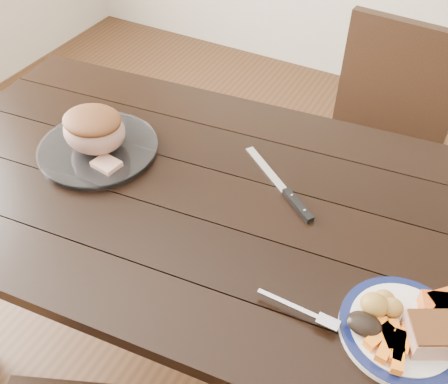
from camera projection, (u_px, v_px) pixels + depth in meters
The scene contains 15 objects.
ground at pixel (207, 340), 1.81m from camera, with size 4.00×4.00×0.00m, color #472B16.
dining_table at pixel (202, 216), 1.36m from camera, with size 1.68×1.06×0.75m.
chair_far at pixel (377, 140), 1.82m from camera, with size 0.45×0.46×0.93m.
dinner_plate at pixel (402, 330), 0.99m from camera, with size 0.25×0.25×0.02m, color white.
plate_rim at pixel (403, 328), 0.99m from camera, with size 0.25×0.25×0.02m, color #0D1441.
serving_platter at pixel (98, 150), 1.41m from camera, with size 0.33×0.33×0.02m, color white.
pork_slice at pixel (435, 335), 0.95m from camera, with size 0.10×0.08×0.05m, color tan.
roasted_potatoes at pixel (381, 304), 1.00m from camera, with size 0.08×0.07×0.05m.
carrot_batons at pixel (392, 342), 0.95m from camera, with size 0.08×0.11×0.02m.
pumpkin_wedges at pixel (441, 308), 0.99m from camera, with size 0.09×0.09×0.04m.
dark_mushroom at pixel (364, 324), 0.97m from camera, with size 0.07×0.05×0.03m, color black.
fork at pixel (304, 311), 1.01m from camera, with size 0.18×0.03×0.00m.
roast_joint at pixel (94, 131), 1.36m from camera, with size 0.18×0.15×0.12m, color tan.
cut_slice at pixel (107, 165), 1.33m from camera, with size 0.07×0.06×0.02m, color tan.
carving_knife at pixel (289, 195), 1.28m from camera, with size 0.27×0.20×0.01m.
Camera 1 is at (0.50, -0.80, 1.65)m, focal length 40.00 mm.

